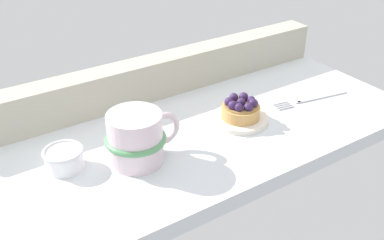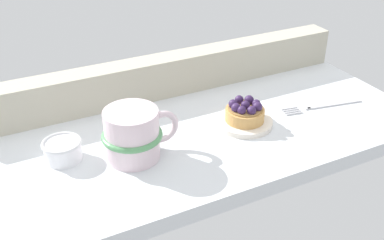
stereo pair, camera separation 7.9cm
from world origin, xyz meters
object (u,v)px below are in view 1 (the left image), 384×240
object	(u,v)px
dessert_plate	(240,119)
dessert_fork	(311,99)
sugar_bowl	(64,158)
coffee_mug	(137,138)
raspberry_tart	(241,109)

from	to	relation	value
dessert_plate	dessert_fork	xyz separation A→B (cm)	(17.60, -1.29, -0.17)
dessert_plate	sugar_bowl	bearing A→B (deg)	173.18
coffee_mug	sugar_bowl	size ratio (longest dim) A/B	2.03
raspberry_tart	coffee_mug	bearing A→B (deg)	-178.48
dessert_fork	coffee_mug	bearing A→B (deg)	178.99
coffee_mug	dessert_fork	xyz separation A→B (cm)	(39.67, -0.70, -4.07)
raspberry_tart	dessert_fork	size ratio (longest dim) A/B	0.42
coffee_mug	dessert_fork	world-z (taller)	coffee_mug
sugar_bowl	dessert_plate	bearing A→B (deg)	-6.82
dessert_fork	sugar_bowl	xyz separation A→B (cm)	(-50.59, 5.24, 1.59)
dessert_plate	dessert_fork	bearing A→B (deg)	-4.20
coffee_mug	sugar_bowl	bearing A→B (deg)	157.46
dessert_fork	raspberry_tart	bearing A→B (deg)	175.82
dessert_plate	sugar_bowl	size ratio (longest dim) A/B	1.60
dessert_plate	raspberry_tart	bearing A→B (deg)	-24.64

